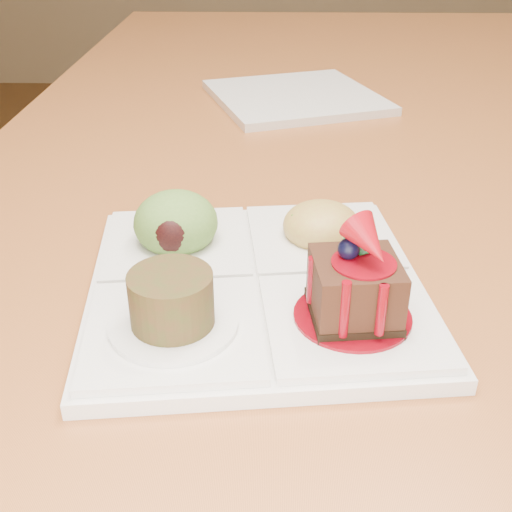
{
  "coord_description": "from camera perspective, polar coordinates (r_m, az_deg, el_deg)",
  "views": [
    {
      "loc": [
        -0.14,
        -0.84,
        1.03
      ],
      "look_at": [
        -0.15,
        -0.42,
        0.79
      ],
      "focal_mm": 45.0,
      "sensor_mm": 36.0,
      "label": 1
    }
  ],
  "objects": [
    {
      "name": "sampler_plate",
      "position": [
        0.5,
        -0.25,
        -1.26
      ],
      "size": [
        0.28,
        0.28,
        0.1
      ],
      "rotation": [
        0.0,
        0.0,
        0.11
      ],
      "color": "silver",
      "rests_on": "dining_table"
    },
    {
      "name": "second_plate",
      "position": [
        0.99,
        3.53,
        13.92
      ],
      "size": [
        0.29,
        0.29,
        0.01
      ],
      "primitive_type": "cube",
      "rotation": [
        0.0,
        0.0,
        0.34
      ],
      "color": "silver",
      "rests_on": "dining_table"
    },
    {
      "name": "dining_table",
      "position": [
        0.92,
        10.08,
        7.41
      ],
      "size": [
        1.0,
        1.8,
        0.75
      ],
      "color": "#A3592A",
      "rests_on": "ground"
    },
    {
      "name": "ground",
      "position": [
        1.34,
        7.34,
        -20.7
      ],
      "size": [
        6.0,
        6.0,
        0.0
      ],
      "primitive_type": "plane",
      "color": "brown"
    }
  ]
}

